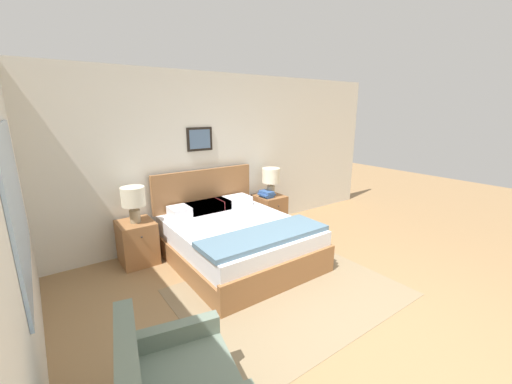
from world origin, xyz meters
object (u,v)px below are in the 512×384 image
object	(u,v)px
table_lamp_by_door	(271,177)
nightstand_by_door	(269,211)
table_lamp_near_window	(133,199)
nightstand_near_window	(137,242)
bed	(236,238)

from	to	relation	value
table_lamp_by_door	nightstand_by_door	bearing A→B (deg)	147.44
table_lamp_near_window	nightstand_by_door	bearing A→B (deg)	0.31
table_lamp_by_door	nightstand_near_window	bearing A→B (deg)	179.69
nightstand_near_window	table_lamp_by_door	size ratio (longest dim) A/B	1.20
nightstand_near_window	bed	bearing A→B (deg)	-31.90
nightstand_by_door	table_lamp_by_door	world-z (taller)	table_lamp_by_door
bed	nightstand_near_window	distance (m)	1.35
bed	table_lamp_by_door	distance (m)	1.48
nightstand_by_door	table_lamp_near_window	xyz separation A→B (m)	(-2.28, -0.01, 0.62)
nightstand_near_window	nightstand_by_door	xyz separation A→B (m)	(2.29, 0.00, 0.00)
nightstand_by_door	bed	bearing A→B (deg)	-148.16
nightstand_by_door	nightstand_near_window	bearing A→B (deg)	180.00
table_lamp_near_window	bed	bearing A→B (deg)	-31.54
nightstand_by_door	table_lamp_near_window	bearing A→B (deg)	-179.69
nightstand_by_door	table_lamp_near_window	distance (m)	2.37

